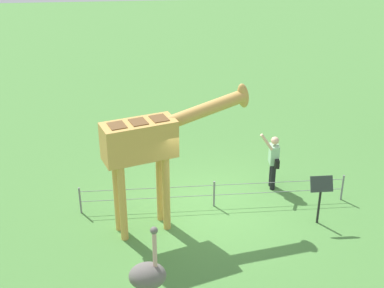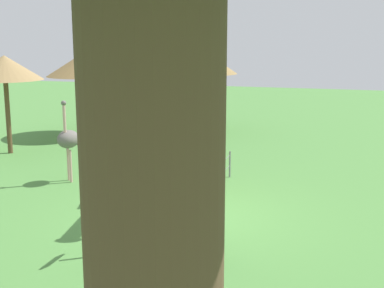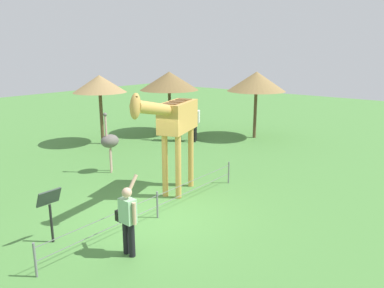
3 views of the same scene
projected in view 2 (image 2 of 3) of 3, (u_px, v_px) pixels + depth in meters
name	position (u px, v px, depth m)	size (l,w,h in m)	color
ground_plane	(190.00, 216.00, 11.76)	(60.00, 60.00, 0.00)	#4C843D
giraffe	(183.00, 104.00, 13.00)	(3.69, 1.65, 3.46)	gold
visitor	(209.00, 205.00, 9.68)	(0.59, 0.58, 1.75)	black
zebra	(121.00, 111.00, 19.79)	(1.15, 1.72, 1.66)	black
ostrich	(68.00, 139.00, 14.35)	(0.70, 0.56, 2.25)	#CC9E93
shade_hut_near	(86.00, 64.00, 20.78)	(3.12, 3.12, 3.32)	brown
shade_hut_far	(201.00, 62.00, 21.42)	(2.93, 2.93, 3.38)	brown
shade_hut_aside	(5.00, 68.00, 17.51)	(2.50, 2.50, 3.29)	brown
info_sign	(99.00, 206.00, 9.49)	(0.56, 0.21, 1.32)	black
wire_fence	(194.00, 199.00, 11.66)	(7.05, 0.05, 0.75)	slate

